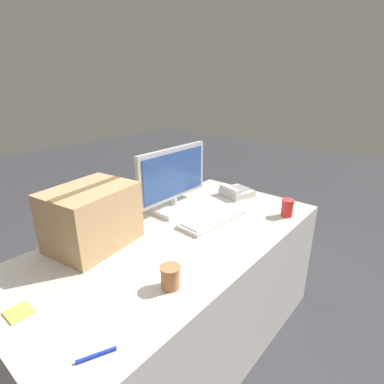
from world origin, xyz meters
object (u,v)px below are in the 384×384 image
monitor (173,182)px  cardboard_box (92,217)px  paper_cup_right (287,208)px  desk_phone (236,192)px  keyboard (212,219)px  paper_cup_left (170,277)px  pen_marker (96,355)px  sticky_note_pad (19,312)px  spoon (283,205)px

monitor → cardboard_box: 0.59m
paper_cup_right → desk_phone: bearing=77.6°
keyboard → paper_cup_left: (-0.60, -0.24, 0.04)m
keyboard → paper_cup_left: 0.65m
pen_marker → sticky_note_pad: size_ratio=1.36×
paper_cup_left → spoon: (1.10, 0.01, -0.05)m
keyboard → paper_cup_right: bearing=-37.8°
monitor → cardboard_box: bearing=179.3°
keyboard → desk_phone: bearing=18.2°
cardboard_box → pen_marker: bearing=-122.6°
paper_cup_right → keyboard: bearing=138.3°
keyboard → sticky_note_pad: bearing=179.4°
paper_cup_left → keyboard: bearing=21.4°
keyboard → cardboard_box: (-0.61, 0.30, 0.14)m
keyboard → paper_cup_left: size_ratio=4.67×
monitor → desk_phone: monitor is taller
paper_cup_right → pen_marker: bearing=179.0°
paper_cup_right → pen_marker: 1.34m
monitor → paper_cup_left: bearing=-137.5°
desk_phone → pen_marker: (-1.43, -0.40, -0.02)m
sticky_note_pad → pen_marker: bearing=-78.3°
monitor → pen_marker: 1.14m
monitor → spoon: (0.52, -0.52, -0.18)m
cardboard_box → desk_phone: bearing=-10.3°
paper_cup_left → pen_marker: paper_cup_left is taller
desk_phone → sticky_note_pad: bearing=-163.1°
monitor → keyboard: size_ratio=1.26×
paper_cup_left → cardboard_box: cardboard_box is taller
paper_cup_right → cardboard_box: 1.14m
desk_phone → pen_marker: desk_phone is taller
spoon → sticky_note_pad: bearing=142.9°
desk_phone → cardboard_box: 1.08m
paper_cup_left → pen_marker: size_ratio=0.83×
sticky_note_pad → monitor: bearing=11.4°
monitor → keyboard: 0.34m
desk_phone → sticky_note_pad: size_ratio=2.78×
pen_marker → paper_cup_right: bearing=-156.6°
paper_cup_left → cardboard_box: bearing=90.5°
paper_cup_left → cardboard_box: 0.55m
paper_cup_right → monitor: bearing=121.4°
desk_phone → spoon: 0.35m
desk_phone → pen_marker: size_ratio=2.04×
paper_cup_left → spoon: 1.10m
paper_cup_left → spoon: paper_cup_left is taller
paper_cup_right → pen_marker: (-1.34, 0.02, -0.05)m
desk_phone → sticky_note_pad: (-1.51, -0.03, -0.03)m
desk_phone → paper_cup_right: paper_cup_right is taller
paper_cup_left → cardboard_box: size_ratio=0.21×
paper_cup_right → cardboard_box: size_ratio=0.24×
monitor → spoon: size_ratio=3.99×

